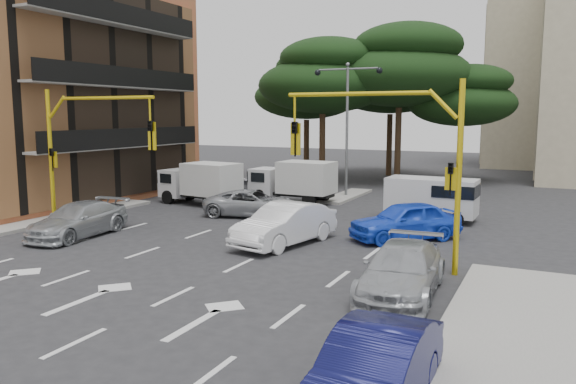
{
  "coord_description": "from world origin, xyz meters",
  "views": [
    {
      "loc": [
        11.23,
        -15.5,
        4.96
      ],
      "look_at": [
        0.83,
        6.22,
        1.6
      ],
      "focal_mm": 35.0,
      "sensor_mm": 36.0,
      "label": 1
    }
  ],
  "objects_px": {
    "signal_mast_right": "(401,148)",
    "signal_mast_left": "(80,140)",
    "street_lamp_center": "(347,106)",
    "car_blue_compact": "(405,221)",
    "car_silver_parked": "(402,270)",
    "box_truck_a": "(200,183)",
    "van_white": "(431,199)",
    "car_silver_cross_a": "(252,203)",
    "box_truck_b": "(293,182)",
    "car_white_hatch": "(285,224)",
    "car_silver_wagon": "(78,220)",
    "car_navy_parked": "(374,371)",
    "car_silver_cross_b": "(249,188)"
  },
  "relations": [
    {
      "from": "signal_mast_right",
      "to": "signal_mast_left",
      "type": "bearing_deg",
      "value": 180.0
    },
    {
      "from": "street_lamp_center",
      "to": "car_blue_compact",
      "type": "relative_size",
      "value": 1.73
    },
    {
      "from": "car_silver_parked",
      "to": "box_truck_a",
      "type": "bearing_deg",
      "value": 139.0
    },
    {
      "from": "signal_mast_right",
      "to": "signal_mast_left",
      "type": "distance_m",
      "value": 13.61
    },
    {
      "from": "signal_mast_right",
      "to": "van_white",
      "type": "height_order",
      "value": "signal_mast_right"
    },
    {
      "from": "street_lamp_center",
      "to": "signal_mast_right",
      "type": "bearing_deg",
      "value": -64.09
    },
    {
      "from": "van_white",
      "to": "box_truck_a",
      "type": "height_order",
      "value": "box_truck_a"
    },
    {
      "from": "van_white",
      "to": "car_silver_cross_a",
      "type": "bearing_deg",
      "value": -69.93
    },
    {
      "from": "signal_mast_left",
      "to": "street_lamp_center",
      "type": "distance_m",
      "value": 15.65
    },
    {
      "from": "street_lamp_center",
      "to": "box_truck_b",
      "type": "bearing_deg",
      "value": -120.73
    },
    {
      "from": "car_white_hatch",
      "to": "car_silver_parked",
      "type": "relative_size",
      "value": 1.0
    },
    {
      "from": "car_silver_wagon",
      "to": "van_white",
      "type": "relative_size",
      "value": 1.16
    },
    {
      "from": "car_white_hatch",
      "to": "van_white",
      "type": "height_order",
      "value": "van_white"
    },
    {
      "from": "car_navy_parked",
      "to": "car_blue_compact",
      "type": "bearing_deg",
      "value": 103.0
    },
    {
      "from": "car_silver_wagon",
      "to": "car_silver_parked",
      "type": "xyz_separation_m",
      "value": [
        13.76,
        -1.67,
        0.01
      ]
    },
    {
      "from": "signal_mast_right",
      "to": "box_truck_b",
      "type": "xyz_separation_m",
      "value": [
        -8.78,
        10.69,
        -2.7
      ]
    },
    {
      "from": "car_blue_compact",
      "to": "car_silver_parked",
      "type": "xyz_separation_m",
      "value": [
        1.6,
        -6.81,
        -0.07
      ]
    },
    {
      "from": "signal_mast_right",
      "to": "box_truck_b",
      "type": "bearing_deg",
      "value": 129.4
    },
    {
      "from": "car_navy_parked",
      "to": "street_lamp_center",
      "type": "bearing_deg",
      "value": 112.15
    },
    {
      "from": "signal_mast_left",
      "to": "car_silver_wagon",
      "type": "distance_m",
      "value": 3.4
    },
    {
      "from": "car_navy_parked",
      "to": "box_truck_b",
      "type": "height_order",
      "value": "box_truck_b"
    },
    {
      "from": "car_silver_cross_b",
      "to": "signal_mast_left",
      "type": "bearing_deg",
      "value": 170.39
    },
    {
      "from": "car_silver_cross_a",
      "to": "box_truck_a",
      "type": "relative_size",
      "value": 0.97
    },
    {
      "from": "car_silver_cross_b",
      "to": "car_white_hatch",
      "type": "bearing_deg",
      "value": -144.06
    },
    {
      "from": "car_silver_parked",
      "to": "van_white",
      "type": "relative_size",
      "value": 1.18
    },
    {
      "from": "street_lamp_center",
      "to": "car_white_hatch",
      "type": "relative_size",
      "value": 1.62
    },
    {
      "from": "car_white_hatch",
      "to": "box_truck_b",
      "type": "distance_m",
      "value": 10.16
    },
    {
      "from": "car_silver_wagon",
      "to": "van_white",
      "type": "distance_m",
      "value": 15.65
    },
    {
      "from": "street_lamp_center",
      "to": "car_navy_parked",
      "type": "height_order",
      "value": "street_lamp_center"
    },
    {
      "from": "car_silver_cross_a",
      "to": "box_truck_b",
      "type": "relative_size",
      "value": 0.96
    },
    {
      "from": "car_white_hatch",
      "to": "van_white",
      "type": "xyz_separation_m",
      "value": [
        4.03,
        7.39,
        0.23
      ]
    },
    {
      "from": "car_silver_parked",
      "to": "box_truck_a",
      "type": "height_order",
      "value": "box_truck_a"
    },
    {
      "from": "car_silver_wagon",
      "to": "car_navy_parked",
      "type": "xyz_separation_m",
      "value": [
        14.85,
        -7.88,
        0.0
      ]
    },
    {
      "from": "van_white",
      "to": "car_silver_parked",
      "type": "bearing_deg",
      "value": 9.1
    },
    {
      "from": "car_silver_cross_a",
      "to": "car_silver_cross_b",
      "type": "xyz_separation_m",
      "value": [
        -3.0,
        4.96,
        0.0
      ]
    },
    {
      "from": "car_navy_parked",
      "to": "car_silver_parked",
      "type": "xyz_separation_m",
      "value": [
        -1.09,
        6.21,
        0.01
      ]
    },
    {
      "from": "box_truck_b",
      "to": "van_white",
      "type": "bearing_deg",
      "value": -101.35
    },
    {
      "from": "car_white_hatch",
      "to": "car_silver_cross_a",
      "type": "relative_size",
      "value": 1.04
    },
    {
      "from": "street_lamp_center",
      "to": "car_silver_cross_b",
      "type": "bearing_deg",
      "value": -149.04
    },
    {
      "from": "signal_mast_left",
      "to": "car_silver_parked",
      "type": "relative_size",
      "value": 1.25
    },
    {
      "from": "box_truck_a",
      "to": "box_truck_b",
      "type": "height_order",
      "value": "box_truck_b"
    },
    {
      "from": "signal_mast_left",
      "to": "car_blue_compact",
      "type": "bearing_deg",
      "value": 18.04
    },
    {
      "from": "signal_mast_right",
      "to": "signal_mast_left",
      "type": "xyz_separation_m",
      "value": [
        -13.61,
        0.0,
        0.0
      ]
    },
    {
      "from": "car_blue_compact",
      "to": "car_silver_cross_a",
      "type": "distance_m",
      "value": 8.22
    },
    {
      "from": "car_navy_parked",
      "to": "car_silver_parked",
      "type": "bearing_deg",
      "value": 101.28
    },
    {
      "from": "box_truck_b",
      "to": "signal_mast_left",
      "type": "bearing_deg",
      "value": 157.76
    },
    {
      "from": "signal_mast_right",
      "to": "street_lamp_center",
      "type": "xyz_separation_m",
      "value": [
        -6.8,
        14.01,
        1.54
      ]
    },
    {
      "from": "street_lamp_center",
      "to": "car_navy_parked",
      "type": "relative_size",
      "value": 1.86
    },
    {
      "from": "car_silver_cross_b",
      "to": "car_silver_parked",
      "type": "relative_size",
      "value": 0.79
    },
    {
      "from": "street_lamp_center",
      "to": "van_white",
      "type": "bearing_deg",
      "value": -40.75
    }
  ]
}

